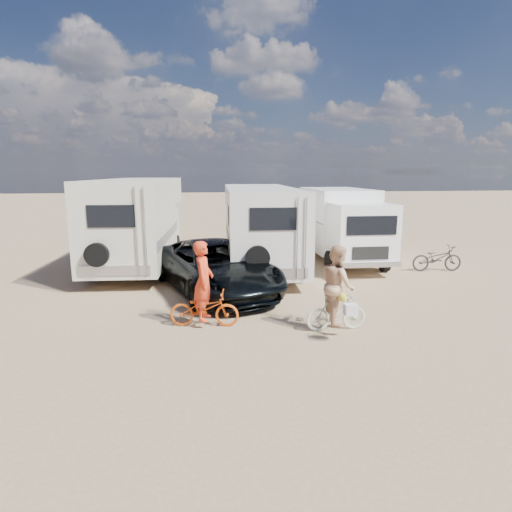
{
  "coord_description": "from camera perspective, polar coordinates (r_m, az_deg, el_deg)",
  "views": [
    {
      "loc": [
        -2.13,
        -9.78,
        3.74
      ],
      "look_at": [
        -0.53,
        2.42,
        1.3
      ],
      "focal_mm": 29.81,
      "sensor_mm": 36.0,
      "label": 1
    }
  ],
  "objects": [
    {
      "name": "bike_parked",
      "position": [
        17.63,
        23.11,
        -0.28
      ],
      "size": [
        1.94,
        0.81,
        1.0
      ],
      "primitive_type": "imported",
      "rotation": [
        0.0,
        0.0,
        1.49
      ],
      "color": "#252725",
      "rests_on": "ground"
    },
    {
      "name": "box_truck",
      "position": [
        18.02,
        11.63,
        3.9
      ],
      "size": [
        2.45,
        6.09,
        3.03
      ],
      "primitive_type": null,
      "rotation": [
        0.0,
        0.0,
        -0.01
      ],
      "color": "white",
      "rests_on": "ground"
    },
    {
      "name": "rider_man",
      "position": [
        10.42,
        -7.03,
        -4.26
      ],
      "size": [
        0.57,
        0.77,
        1.95
      ],
      "primitive_type": "imported",
      "rotation": [
        0.0,
        0.0,
        1.41
      ],
      "color": "red",
      "rests_on": "ground"
    },
    {
      "name": "ground",
      "position": [
        10.68,
        4.58,
        -9.32
      ],
      "size": [
        140.0,
        140.0,
        0.0
      ],
      "primitive_type": "plane",
      "color": "tan",
      "rests_on": "ground"
    },
    {
      "name": "bike_woman",
      "position": [
        10.41,
        10.73,
        -7.45
      ],
      "size": [
        1.49,
        0.47,
        0.89
      ],
      "primitive_type": "imported",
      "rotation": [
        0.0,
        0.0,
        1.61
      ],
      "color": "beige",
      "rests_on": "ground"
    },
    {
      "name": "bike_man",
      "position": [
        10.57,
        -6.96,
        -7.03
      ],
      "size": [
        1.76,
        0.85,
        0.89
      ],
      "primitive_type": "imported",
      "rotation": [
        0.0,
        0.0,
        1.41
      ],
      "color": "#CE4E0E",
      "rests_on": "ground"
    },
    {
      "name": "dark_suv",
      "position": [
        13.44,
        -5.44,
        -1.44
      ],
      "size": [
        4.44,
        6.36,
        1.61
      ],
      "primitive_type": "imported",
      "rotation": [
        0.0,
        0.0,
        0.34
      ],
      "color": "black",
      "rests_on": "ground"
    },
    {
      "name": "crate",
      "position": [
        12.45,
        1.57,
        -5.34
      ],
      "size": [
        0.51,
        0.51,
        0.38
      ],
      "primitive_type": "cube",
      "rotation": [
        0.0,
        0.0,
        0.05
      ],
      "color": "#918855",
      "rests_on": "ground"
    },
    {
      "name": "rv_left",
      "position": [
        17.74,
        -15.43,
        4.31
      ],
      "size": [
        3.05,
        8.48,
        3.46
      ],
      "primitive_type": null,
      "rotation": [
        0.0,
        0.0,
        -0.05
      ],
      "color": "#EDE7CC",
      "rests_on": "ground"
    },
    {
      "name": "rider_woman",
      "position": [
        10.26,
        10.84,
        -4.78
      ],
      "size": [
        0.75,
        0.95,
        1.9
      ],
      "primitive_type": "imported",
      "rotation": [
        0.0,
        0.0,
        1.61
      ],
      "color": "tan",
      "rests_on": "ground"
    },
    {
      "name": "cooler",
      "position": [
        14.02,
        -5.74,
        -3.28
      ],
      "size": [
        0.62,
        0.46,
        0.49
      ],
      "primitive_type": "cube",
      "rotation": [
        0.0,
        0.0,
        0.03
      ],
      "color": "#255295",
      "rests_on": "ground"
    },
    {
      "name": "rv_main",
      "position": [
        16.84,
        0.48,
        3.83
      ],
      "size": [
        2.91,
        8.55,
        3.15
      ],
      "primitive_type": null,
      "rotation": [
        0.0,
        0.0,
        -0.04
      ],
      "color": "white",
      "rests_on": "ground"
    }
  ]
}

